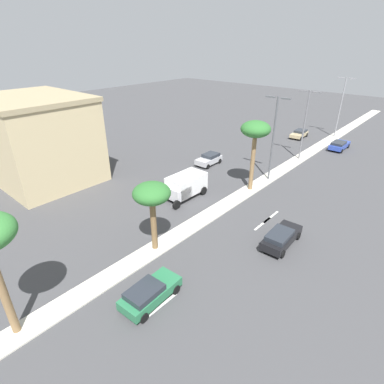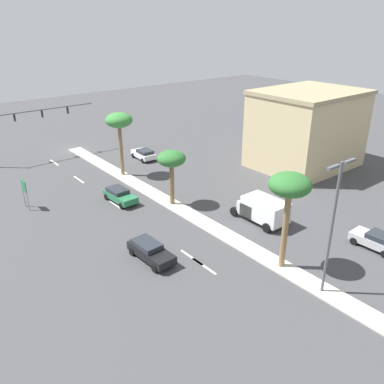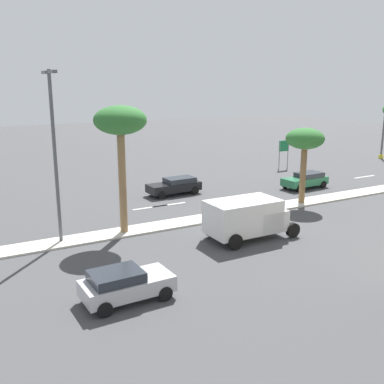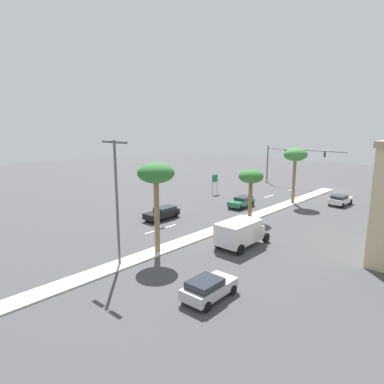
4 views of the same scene
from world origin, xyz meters
TOP-DOWN VIEW (x-y plane):
  - ground_plane at (0.00, 36.98)m, footprint 160.00×160.00m
  - median_curb at (0.00, 47.54)m, footprint 1.80×95.09m
  - lane_stripe_left at (4.59, 20.56)m, footprint 0.20×2.80m
  - lane_stripe_right at (4.59, 33.43)m, footprint 0.20×2.80m
  - lane_stripe_center at (4.59, 34.98)m, footprint 0.20×2.80m
  - commercial_building at (-20.54, 25.29)m, footprint 12.99×10.18m
  - palm_tree_rear at (-0.07, 24.38)m, footprint 2.87×2.87m
  - palm_tree_inboard at (-0.05, 38.80)m, footprint 3.11×3.11m
  - street_lamp_mid at (0.15, 42.60)m, footprint 2.90×0.24m
  - street_lamp_far at (-0.04, 51.73)m, footprint 2.90×0.24m
  - street_lamp_near at (-0.09, 66.40)m, footprint 2.90×0.24m
  - sedan_blue_right at (2.74, 59.87)m, footprint 1.99×4.47m
  - sedan_black_front at (7.29, 31.52)m, footprint 2.00×4.53m
  - sedan_silver_rear at (-8.39, 41.90)m, footprint 2.05×3.89m
  - sedan_green_leading at (3.80, 20.36)m, footprint 2.08×4.26m
  - sedan_tan_left at (-4.55, 62.00)m, footprint 2.09×4.16m
  - box_truck at (-4.48, 32.67)m, footprint 2.69×5.39m

SIDE VIEW (x-z plane):
  - ground_plane at x=0.00m, z-range 0.00..0.00m
  - lane_stripe_left at x=4.59m, z-range 0.00..0.01m
  - lane_stripe_right at x=4.59m, z-range 0.00..0.01m
  - lane_stripe_center at x=4.59m, z-range 0.00..0.01m
  - median_curb at x=0.00m, z-range 0.00..0.12m
  - sedan_tan_left at x=-4.55m, z-range 0.07..1.31m
  - sedan_blue_right at x=2.74m, z-range 0.07..1.38m
  - sedan_green_leading at x=3.80m, z-range 0.06..1.42m
  - sedan_black_front at x=7.29m, z-range 0.06..1.45m
  - sedan_silver_rear at x=-8.39m, z-range 0.05..1.47m
  - box_truck at x=-4.48m, z-range 0.12..2.49m
  - palm_tree_rear at x=-0.07m, z-range 2.00..7.69m
  - commercial_building at x=-20.54m, z-range 0.01..9.70m
  - street_lamp_far at x=-0.04m, z-range 0.95..10.17m
  - street_lamp_mid at x=0.15m, z-range 0.96..10.58m
  - street_lamp_near at x=-0.09m, z-range 0.96..10.60m
  - palm_tree_inboard at x=-0.05m, z-range 2.83..10.49m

